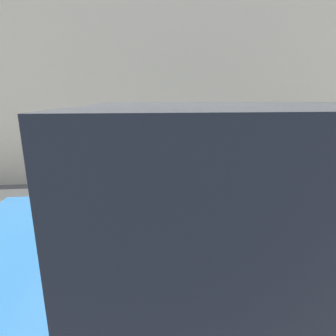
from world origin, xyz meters
TOP-DOWN VIEW (x-y plane):
  - ground_plane at (0.00, 0.00)m, footprint 60.00×60.00m
  - sidewalk at (0.00, 2.20)m, footprint 24.00×2.80m
  - building_facade at (0.00, 4.46)m, footprint 24.00×0.30m
  - parking_meter at (0.44, 1.22)m, footprint 0.19×0.15m

SIDE VIEW (x-z plane):
  - ground_plane at x=0.00m, z-range 0.00..0.00m
  - sidewalk at x=0.00m, z-range 0.00..0.13m
  - parking_meter at x=0.44m, z-range 0.42..1.95m
  - building_facade at x=0.00m, z-range 0.00..5.87m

